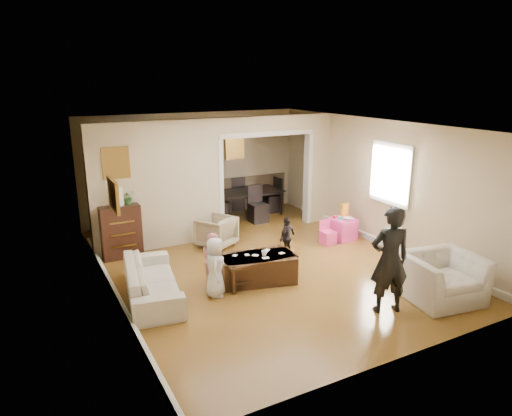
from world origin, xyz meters
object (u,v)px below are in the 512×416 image
coffee_table (258,269)px  dining_table (246,203)px  coffee_cup (264,253)px  cyan_cup (341,218)px  adult_person (390,260)px  armchair_back (216,232)px  sofa (152,280)px  child_kneel_a (215,267)px  child_kneel_b (213,258)px  child_toddler (287,237)px  play_table (342,229)px  table_lamp (118,196)px  dresser (121,231)px  armchair_front (442,278)px

coffee_table → dining_table: 4.00m
coffee_table → coffee_cup: bearing=-26.6°
cyan_cup → adult_person: 3.14m
armchair_back → dining_table: size_ratio=0.39×
sofa → child_kneel_a: bearing=-105.5°
armchair_back → coffee_cup: bearing=61.3°
sofa → child_kneel_b: 1.08m
coffee_table → cyan_cup: (2.54, 1.00, 0.27)m
sofa → adult_person: (2.99, -2.10, 0.54)m
adult_person → child_toddler: (-0.17, 2.58, -0.42)m
adult_person → child_toddler: adult_person is taller
coffee_cup → dining_table: dining_table is taller
coffee_cup → child_kneel_b: bearing=156.4°
coffee_cup → play_table: 2.79m
play_table → adult_person: (-1.42, -2.88, 0.59)m
sofa → cyan_cup: 4.38m
cyan_cup → child_toddler: (-1.49, -0.25, -0.10)m
coffee_cup → adult_person: bearing=-57.7°
table_lamp → dresser: bearing=0.0°
armchair_front → cyan_cup: size_ratio=14.16×
play_table → adult_person: size_ratio=0.30×
coffee_cup → dining_table: bearing=67.7°
armchair_front → cyan_cup: (0.30, 2.95, 0.14)m
armchair_front → adult_person: bearing=-177.9°
table_lamp → coffee_cup: 3.10m
coffee_table → armchair_front: bearing=-40.9°
child_kneel_a → child_toddler: 2.10m
sofa → coffee_table: sofa is taller
coffee_table → cyan_cup: cyan_cup is taller
adult_person → dining_table: bearing=-76.5°
cyan_cup → child_toddler: bearing=-170.4°
coffee_table → child_kneel_b: child_kneel_b is taller
child_kneel_a → coffee_table: bearing=-55.4°
table_lamp → dining_table: table_lamp is taller
sofa → table_lamp: (-0.05, 2.01, 0.94)m
play_table → child_kneel_b: 3.44m
coffee_cup → child_kneel_a: 0.96m
dining_table → cyan_cup: bearing=-71.2°
coffee_table → adult_person: bearing=-56.2°
coffee_table → coffee_cup: size_ratio=13.03×
table_lamp → cyan_cup: 4.60m
play_table → cyan_cup: size_ratio=6.09×
coffee_table → child_kneel_a: bearing=-170.0°
table_lamp → coffee_table: table_lamp is taller
coffee_table → child_kneel_a: (-0.85, -0.15, 0.25)m
armchair_back → dresser: (-1.86, 0.36, 0.20)m
sofa → coffee_cup: (1.87, -0.32, 0.23)m
sofa → dresser: dresser is taller
child_kneel_b → dresser: bearing=23.9°
table_lamp → play_table: 4.73m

